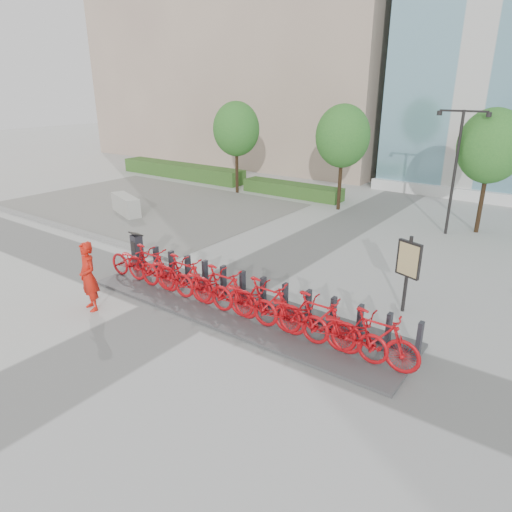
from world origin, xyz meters
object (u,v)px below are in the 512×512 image
Objects in this scene: kiosk at (137,251)px; bike_0 at (134,263)px; map_sign at (408,263)px; worker_red at (88,276)px; jersey_barrier at (126,205)px.

bike_0 is at bearing -37.29° from kiosk.
map_sign reaches higher than kiosk.
kiosk reaches higher than bike_0.
kiosk is 0.60× the size of map_sign.
worker_red is 8.67m from map_sign.
jersey_barrier is 14.58m from map_sign.
worker_red reaches higher than kiosk.
jersey_barrier is at bearing 152.57° from kiosk.
bike_0 is at bearing -17.25° from jersey_barrier.
kiosk is 0.56× the size of jersey_barrier.
map_sign is (7.07, 4.98, 0.46)m from worker_red.
map_sign is at bearing 11.37° from jersey_barrier.
jersey_barrier is 1.07× the size of map_sign.
bike_0 is at bearing 117.13° from worker_red.
map_sign reaches higher than jersey_barrier.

